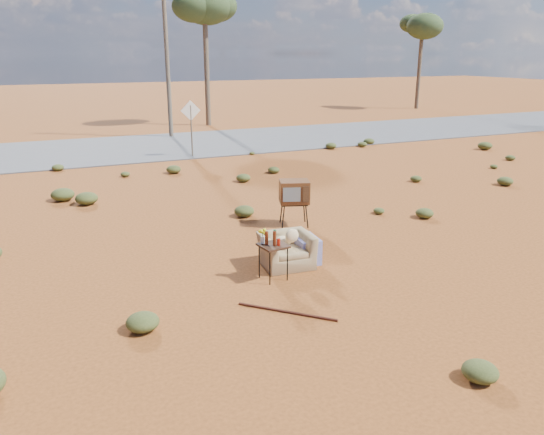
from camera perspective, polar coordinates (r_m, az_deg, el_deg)
name	(u,v)px	position (r m, az deg, el deg)	size (l,w,h in m)	color
ground	(293,274)	(9.85, 2.31, -6.04)	(140.00, 140.00, 0.00)	#9A4E1E
highway	(140,147)	(23.77, -14.04, 7.34)	(140.00, 7.00, 0.04)	#565659
armchair	(290,245)	(10.10, 1.98, -3.03)	(1.18, 0.73, 0.84)	#967B52
tv_unit	(294,192)	(12.33, 2.41, 2.71)	(0.81, 0.72, 1.08)	black
side_table	(271,243)	(9.37, -0.12, -2.79)	(0.51, 0.51, 0.93)	#392114
rusty_bar	(287,312)	(8.43, 1.61, -10.09)	(0.04, 0.04, 1.64)	#512315
road_sign	(191,118)	(20.98, -8.72, 10.49)	(0.78, 0.06, 2.19)	brown
eucalyptus_center	(204,4)	(30.58, -7.28, 21.86)	(3.20, 3.20, 7.60)	brown
eucalyptus_right	(423,23)	(41.39, 15.92, 19.44)	(3.20, 3.20, 7.10)	brown
utility_pole_center	(166,48)	(26.30, -11.29, 17.47)	(1.40, 0.20, 8.00)	brown
scrub_patch	(186,210)	(13.45, -9.23, 0.81)	(17.49, 8.07, 0.33)	#494F22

